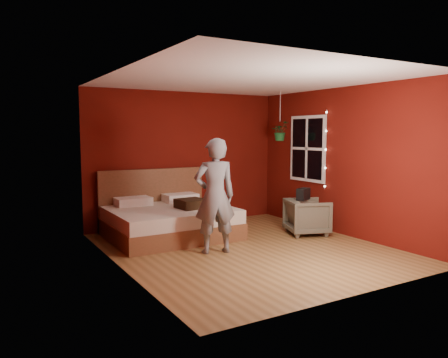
# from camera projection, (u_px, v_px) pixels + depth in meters

# --- Properties ---
(floor) EXTENTS (4.50, 4.50, 0.00)m
(floor) POSITION_uv_depth(u_px,v_px,m) (248.00, 249.00, 6.81)
(floor) COLOR olive
(floor) RESTS_ON ground
(room_walls) EXTENTS (4.04, 4.54, 2.62)m
(room_walls) POSITION_uv_depth(u_px,v_px,m) (248.00, 141.00, 6.63)
(room_walls) COLOR #5E1009
(room_walls) RESTS_ON ground
(window) EXTENTS (0.05, 0.97, 1.27)m
(window) POSITION_uv_depth(u_px,v_px,m) (307.00, 149.00, 8.41)
(window) COLOR white
(window) RESTS_ON room_walls
(fairy_lights) EXTENTS (0.04, 0.04, 1.45)m
(fairy_lights) POSITION_uv_depth(u_px,v_px,m) (326.00, 150.00, 7.95)
(fairy_lights) COLOR silver
(fairy_lights) RESTS_ON room_walls
(bed) EXTENTS (2.05, 1.75, 1.13)m
(bed) POSITION_uv_depth(u_px,v_px,m) (168.00, 219.00, 7.63)
(bed) COLOR brown
(bed) RESTS_ON ground
(person) EXTENTS (0.71, 0.54, 1.73)m
(person) POSITION_uv_depth(u_px,v_px,m) (215.00, 196.00, 6.51)
(person) COLOR slate
(person) RESTS_ON ground
(armchair) EXTENTS (0.89, 0.88, 0.64)m
(armchair) POSITION_uv_depth(u_px,v_px,m) (307.00, 217.00, 7.77)
(armchair) COLOR #62604E
(armchair) RESTS_ON ground
(handbag) EXTENTS (0.32, 0.25, 0.20)m
(handbag) POSITION_uv_depth(u_px,v_px,m) (303.00, 194.00, 7.61)
(handbag) COLOR black
(handbag) RESTS_ON armchair
(throw_pillow) EXTENTS (0.48, 0.48, 0.16)m
(throw_pillow) POSITION_uv_depth(u_px,v_px,m) (191.00, 204.00, 7.49)
(throw_pillow) COLOR black
(throw_pillow) RESTS_ON bed
(hanging_plant) EXTENTS (0.41, 0.37, 0.95)m
(hanging_plant) POSITION_uv_depth(u_px,v_px,m) (280.00, 131.00, 8.48)
(hanging_plant) COLOR silver
(hanging_plant) RESTS_ON room_walls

